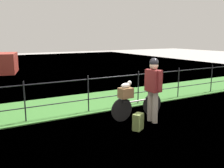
{
  "coord_description": "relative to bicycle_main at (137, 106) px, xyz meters",
  "views": [
    {
      "loc": [
        -2.92,
        -4.51,
        2.22
      ],
      "look_at": [
        0.47,
        1.41,
        0.9
      ],
      "focal_mm": 39.78,
      "sensor_mm": 36.0,
      "label": 1
    }
  ],
  "objects": [
    {
      "name": "ground_plane",
      "position": [
        -0.91,
        -0.82,
        -0.33
      ],
      "size": [
        60.0,
        60.0,
        0.0
      ],
      "primitive_type": "plane",
      "color": "#9E9993"
    },
    {
      "name": "grass_strip",
      "position": [
        -0.91,
        2.12,
        -0.32
      ],
      "size": [
        27.0,
        2.4,
        0.03
      ],
      "primitive_type": "cube",
      "color": "#38702D",
      "rests_on": "ground"
    },
    {
      "name": "harbor_water",
      "position": [
        -0.91,
        11.18,
        -0.33
      ],
      "size": [
        30.0,
        30.0,
        0.0
      ],
      "primitive_type": "plane",
      "color": "slate",
      "rests_on": "ground"
    },
    {
      "name": "iron_fence",
      "position": [
        -0.91,
        1.18,
        0.3
      ],
      "size": [
        18.04,
        0.04,
        1.1
      ],
      "color": "black",
      "rests_on": "ground"
    },
    {
      "name": "bicycle_main",
      "position": [
        0.0,
        0.0,
        0.0
      ],
      "size": [
        1.66,
        0.17,
        0.63
      ],
      "color": "black",
      "rests_on": "ground"
    },
    {
      "name": "wooden_crate",
      "position": [
        -0.38,
        -0.01,
        0.43
      ],
      "size": [
        0.36,
        0.28,
        0.27
      ],
      "primitive_type": "cube",
      "rotation": [
        0.0,
        0.0,
        0.03
      ],
      "color": "brown",
      "rests_on": "bicycle_main"
    },
    {
      "name": "terrier_dog",
      "position": [
        -0.35,
        -0.01,
        0.64
      ],
      "size": [
        0.32,
        0.15,
        0.18
      ],
      "color": "silver",
      "rests_on": "wooden_crate"
    },
    {
      "name": "cyclist_person",
      "position": [
        0.18,
        -0.44,
        0.67
      ],
      "size": [
        0.27,
        0.54,
        1.68
      ],
      "color": "gray",
      "rests_on": "ground"
    },
    {
      "name": "backpack_on_paving",
      "position": [
        -0.48,
        -0.73,
        -0.13
      ],
      "size": [
        0.33,
        0.29,
        0.4
      ],
      "primitive_type": "cube",
      "rotation": [
        0.0,
        0.0,
        3.65
      ],
      "color": "olive",
      "rests_on": "ground"
    }
  ]
}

